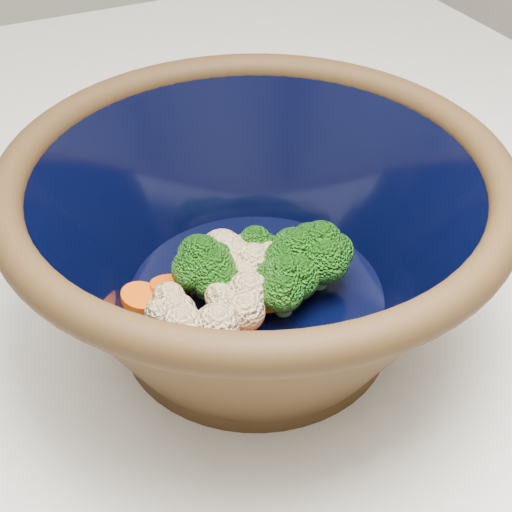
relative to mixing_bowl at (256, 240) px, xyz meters
name	(u,v)px	position (x,y,z in m)	size (l,w,h in m)	color
mixing_bowl	(256,240)	(0.00, 0.00, 0.00)	(0.34, 0.34, 0.14)	black
vegetable_pile	(253,271)	(0.00, 0.00, -0.02)	(0.16, 0.12, 0.06)	#608442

